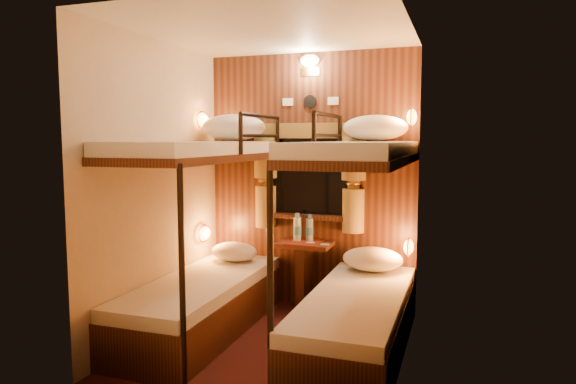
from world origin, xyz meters
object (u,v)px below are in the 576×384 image
at_px(bunk_right, 357,280).
at_px(bottle_left, 297,229).
at_px(table, 304,267).
at_px(bunk_left, 202,266).
at_px(bottle_right, 310,230).

relative_size(bunk_right, bottle_left, 7.21).
bearing_deg(table, bottle_left, 159.40).
height_order(bunk_left, bunk_right, same).
bearing_deg(bottle_right, table, -113.34).
height_order(bottle_left, bottle_right, bottle_left).
bearing_deg(bunk_left, table, 50.33).
xyz_separation_m(bunk_right, bottle_left, (-0.73, 0.81, 0.20)).
relative_size(bunk_right, bottle_right, 7.57).
distance_m(bunk_left, bottle_right, 1.10).
distance_m(bunk_left, table, 1.02).
xyz_separation_m(bunk_left, table, (0.65, 0.78, -0.14)).
bearing_deg(table, bunk_left, -129.67).
bearing_deg(bunk_right, bunk_left, 180.00).
bearing_deg(bottle_right, bunk_left, -128.59).
relative_size(bunk_left, bunk_right, 1.00).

